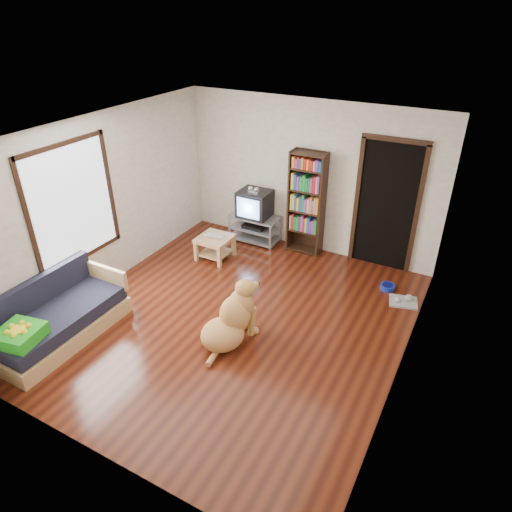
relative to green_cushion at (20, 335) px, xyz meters
The scene contains 18 objects.
ground 2.70m from the green_cushion, 48.75° to the left, with size 5.00×5.00×0.00m, color #511D0E.
ceiling 3.39m from the green_cushion, 48.75° to the left, with size 5.00×5.00×0.00m, color white.
wall_back 4.89m from the green_cushion, 68.73° to the left, with size 4.50×4.50×0.00m, color silver.
wall_front 1.99m from the green_cushion, 16.08° to the right, with size 4.50×4.50×0.00m, color silver.
wall_left 2.21m from the green_cushion, 104.07° to the left, with size 5.00×5.00×0.00m, color silver.
wall_right 4.54m from the green_cushion, 26.51° to the left, with size 5.00×5.00×0.00m, color silver.
green_cushion is the anchor object (origin of this frame).
laptop 3.37m from the green_cushion, 80.54° to the left, with size 0.32×0.21×0.03m, color silver.
dog_bowl 5.14m from the green_cushion, 47.77° to the left, with size 0.22×0.22×0.08m, color #162B9A.
grey_rag 5.17m from the green_cushion, 43.42° to the left, with size 0.40×0.32×0.03m, color #A5A5A5.
window 1.86m from the green_cushion, 107.93° to the left, with size 0.03×1.46×1.70m.
doorway 5.48m from the green_cushion, 55.29° to the left, with size 1.03×0.05×2.19m.
tv_stand 4.34m from the green_cushion, 78.68° to the left, with size 0.90×0.45×0.50m.
crt_tv 4.36m from the green_cushion, 78.74° to the left, with size 0.55×0.52×0.58m.
bookshelf 4.72m from the green_cushion, 67.47° to the left, with size 0.60×0.30×1.80m.
sofa 0.67m from the green_cushion, 101.40° to the left, with size 0.80×1.80×0.80m.
coffee_table 3.41m from the green_cushion, 80.63° to the left, with size 0.55×0.55×0.40m.
dog 2.52m from the green_cushion, 39.89° to the left, with size 0.72×1.05×0.87m.
Camera 1 is at (2.69, -4.37, 3.96)m, focal length 32.00 mm.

